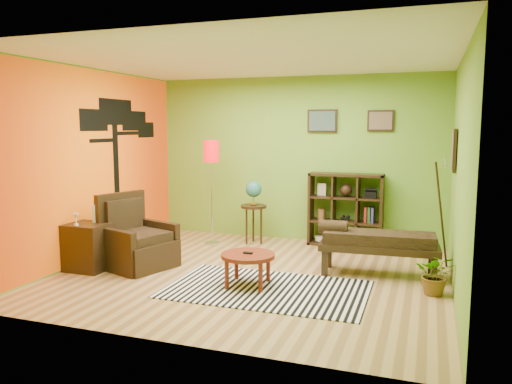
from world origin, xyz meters
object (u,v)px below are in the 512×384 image
(coffee_table, at_px, (248,258))
(bench, at_px, (375,242))
(armchair, at_px, (136,245))
(globe_table, at_px, (254,196))
(floor_lamp, at_px, (211,161))
(cube_shelf, at_px, (346,210))
(side_cabinet, at_px, (88,246))
(potted_plant, at_px, (436,279))

(coffee_table, height_order, bench, bench)
(bench, bearing_deg, armchair, -167.96)
(coffee_table, distance_m, globe_table, 2.33)
(floor_lamp, relative_size, cube_shelf, 1.44)
(floor_lamp, bearing_deg, armchair, -105.84)
(coffee_table, relative_size, globe_table, 0.63)
(globe_table, bearing_deg, bench, -29.34)
(side_cabinet, distance_m, cube_shelf, 4.04)
(floor_lamp, height_order, cube_shelf, floor_lamp)
(side_cabinet, relative_size, potted_plant, 1.95)
(coffee_table, relative_size, side_cabinet, 0.69)
(bench, bearing_deg, cube_shelf, 112.42)
(globe_table, bearing_deg, cube_shelf, 12.42)
(floor_lamp, distance_m, globe_table, 0.92)
(floor_lamp, xyz_separation_m, bench, (2.76, -0.91, -0.95))
(coffee_table, distance_m, side_cabinet, 2.31)
(bench, bearing_deg, coffee_table, -145.60)
(bench, height_order, potted_plant, bench)
(side_cabinet, height_order, globe_table, globe_table)
(armchair, distance_m, bench, 3.29)
(side_cabinet, bearing_deg, bench, 15.43)
(armchair, bearing_deg, globe_table, 60.01)
(floor_lamp, bearing_deg, bench, -18.17)
(floor_lamp, bearing_deg, side_cabinet, -116.84)
(side_cabinet, distance_m, floor_lamp, 2.43)
(coffee_table, distance_m, potted_plant, 2.23)
(coffee_table, height_order, cube_shelf, cube_shelf)
(coffee_table, distance_m, armchair, 1.81)
(globe_table, bearing_deg, side_cabinet, -125.93)
(armchair, distance_m, globe_table, 2.23)
(bench, xyz_separation_m, potted_plant, (0.76, -0.56, -0.26))
(bench, distance_m, potted_plant, 0.98)
(coffee_table, xyz_separation_m, armchair, (-1.78, 0.29, -0.04))
(armchair, height_order, bench, armchair)
(armchair, xyz_separation_m, floor_lamp, (0.45, 1.59, 1.09))
(globe_table, height_order, potted_plant, globe_table)
(coffee_table, xyz_separation_m, globe_table, (-0.70, 2.17, 0.45))
(bench, relative_size, potted_plant, 3.21)
(side_cabinet, relative_size, floor_lamp, 0.55)
(armchair, distance_m, side_cabinet, 0.63)
(armchair, relative_size, potted_plant, 2.16)
(side_cabinet, height_order, floor_lamp, floor_lamp)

